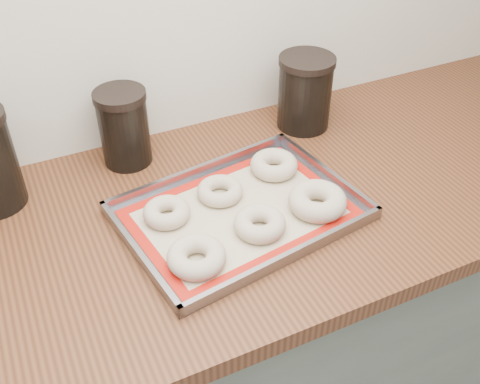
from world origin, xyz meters
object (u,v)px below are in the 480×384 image
bagel_back_right (274,165)px  canister_right (305,92)px  bagel_front_left (197,257)px  canister_mid (124,127)px  bagel_back_mid (220,191)px  bagel_front_mid (260,224)px  baking_tray (240,213)px  bagel_back_left (167,212)px  bagel_front_right (317,201)px

bagel_back_right → canister_right: size_ratio=0.58×
bagel_front_left → canister_mid: size_ratio=0.62×
bagel_front_left → bagel_back_mid: size_ratio=1.13×
bagel_front_mid → bagel_back_mid: bearing=102.0°
bagel_back_right → canister_right: bearing=43.0°
bagel_front_mid → canister_mid: 0.39m
bagel_front_left → bagel_back_right: size_ratio=1.03×
baking_tray → bagel_front_mid: bagel_front_mid is taller
baking_tray → canister_right: (0.29, 0.25, 0.08)m
bagel_front_left → bagel_back_mid: bearing=54.1°
bagel_front_mid → canister_mid: (-0.16, 0.35, 0.07)m
bagel_back_left → canister_right: 0.48m
bagel_front_mid → canister_right: (0.28, 0.31, 0.07)m
baking_tray → bagel_back_right: size_ratio=4.82×
bagel_front_mid → canister_right: 0.42m
bagel_back_left → baking_tray: bearing=-19.0°
bagel_front_left → bagel_front_right: bagel_front_right is taller
bagel_front_right → baking_tray: bearing=160.0°
bagel_back_left → canister_mid: bearing=92.4°
bagel_back_mid → bagel_back_right: size_ratio=0.91×
bagel_back_mid → bagel_back_right: (0.14, 0.03, 0.00)m
baking_tray → bagel_front_mid: 0.07m
bagel_back_mid → bagel_back_right: bagel_back_right is taller
canister_right → bagel_back_right: bearing=-137.0°
bagel_front_left → bagel_back_mid: 0.20m
bagel_back_mid → bagel_back_left: bearing=-171.3°
baking_tray → bagel_front_right: 0.16m
canister_mid → bagel_back_left: bearing=-87.6°
bagel_front_mid → bagel_back_mid: bagel_front_mid is taller
bagel_front_mid → baking_tray: bearing=101.3°
bagel_front_mid → bagel_back_right: same height
bagel_front_left → baking_tray: bearing=35.7°
bagel_back_mid → baking_tray: bearing=-77.4°
bagel_front_left → bagel_back_right: (0.26, 0.19, -0.00)m
bagel_front_left → bagel_back_left: size_ratio=1.16×
bagel_back_left → canister_mid: (-0.01, 0.24, 0.07)m
bagel_front_mid → bagel_back_left: bearing=143.9°
bagel_front_right → bagel_back_left: bearing=160.5°
bagel_front_right → bagel_back_right: bagel_front_right is taller
bagel_front_mid → canister_right: canister_right is taller
baking_tray → bagel_front_mid: bearing=-78.7°
baking_tray → canister_mid: bearing=117.6°
bagel_back_mid → canister_mid: size_ratio=0.55×
bagel_front_right → canister_right: 0.34m
baking_tray → bagel_back_right: bearing=37.1°
canister_mid → bagel_front_mid: bearing=-65.1°
bagel_front_left → canister_right: size_ratio=0.60×
canister_right → canister_mid: bearing=175.3°
bagel_back_right → bagel_back_left: bearing=-169.5°
bagel_front_right → bagel_back_left: 0.30m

